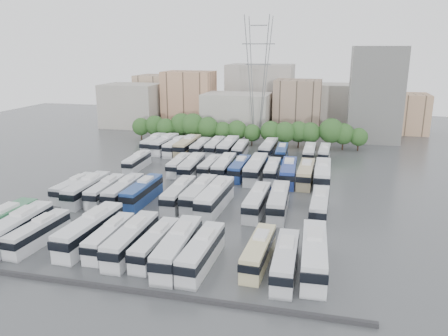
% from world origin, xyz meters
% --- Properties ---
extents(ground, '(220.00, 220.00, 0.00)m').
position_xyz_m(ground, '(0.00, 0.00, 0.00)').
color(ground, '#424447').
rests_on(ground, ground).
extents(parapet, '(56.00, 0.50, 0.50)m').
position_xyz_m(parapet, '(0.00, -33.00, 0.25)').
color(parapet, '#2D2D30').
rests_on(parapet, ground).
extents(tree_line, '(64.35, 7.59, 8.21)m').
position_xyz_m(tree_line, '(-0.46, 42.15, 4.35)').
color(tree_line, black).
rests_on(tree_line, ground).
extents(city_buildings, '(102.00, 35.00, 20.00)m').
position_xyz_m(city_buildings, '(-7.46, 71.86, 7.87)').
color(city_buildings, '#9E998E').
rests_on(city_buildings, ground).
extents(apartment_tower, '(14.00, 14.00, 26.00)m').
position_xyz_m(apartment_tower, '(34.00, 58.00, 13.00)').
color(apartment_tower, silver).
rests_on(apartment_tower, ground).
extents(electricity_pylon, '(9.00, 6.91, 33.83)m').
position_xyz_m(electricity_pylon, '(2.00, 50.00, 18.66)').
color(electricity_pylon, slate).
rests_on(electricity_pylon, ground).
extents(bus_r0_s1, '(3.30, 13.22, 4.12)m').
position_xyz_m(bus_r0_s1, '(-18.14, -24.81, 2.02)').
color(bus_r0_s1, silver).
rests_on(bus_r0_s1, ground).
extents(bus_r0_s2, '(2.98, 11.21, 3.48)m').
position_xyz_m(bus_r0_s2, '(-14.97, -24.79, 1.71)').
color(bus_r0_s2, silver).
rests_on(bus_r0_s2, ground).
extents(bus_r0_s4, '(3.39, 13.44, 4.19)m').
position_xyz_m(bus_r0_s4, '(-8.25, -23.00, 2.06)').
color(bus_r0_s4, silver).
rests_on(bus_r0_s4, ground).
extents(bus_r0_s5, '(2.58, 11.02, 3.44)m').
position_xyz_m(bus_r0_s5, '(-4.95, -23.68, 1.69)').
color(bus_r0_s5, silver).
rests_on(bus_r0_s5, ground).
extents(bus_r0_s6, '(2.82, 12.46, 3.90)m').
position_xyz_m(bus_r0_s6, '(-1.63, -24.14, 1.92)').
color(bus_r0_s6, silver).
rests_on(bus_r0_s6, ground).
extents(bus_r0_s7, '(2.73, 11.31, 3.53)m').
position_xyz_m(bus_r0_s7, '(1.70, -24.24, 1.73)').
color(bus_r0_s7, silver).
rests_on(bus_r0_s7, ground).
extents(bus_r0_s8, '(3.28, 13.17, 4.10)m').
position_xyz_m(bus_r0_s8, '(5.02, -25.06, 2.02)').
color(bus_r0_s8, silver).
rests_on(bus_r0_s8, ground).
extents(bus_r0_s9, '(2.96, 12.17, 3.80)m').
position_xyz_m(bus_r0_s9, '(8.15, -25.30, 1.86)').
color(bus_r0_s9, silver).
rests_on(bus_r0_s9, ground).
extents(bus_r0_s11, '(2.90, 11.31, 3.52)m').
position_xyz_m(bus_r0_s11, '(14.81, -23.31, 1.73)').
color(bus_r0_s11, beige).
rests_on(bus_r0_s11, ground).
extents(bus_r0_s12, '(2.81, 11.81, 3.69)m').
position_xyz_m(bus_r0_s12, '(18.24, -24.95, 1.81)').
color(bus_r0_s12, silver).
rests_on(bus_r0_s12, ground).
extents(bus_r0_s13, '(3.50, 13.59, 4.23)m').
position_xyz_m(bus_r0_s13, '(21.41, -23.18, 2.08)').
color(bus_r0_s13, silver).
rests_on(bus_r0_s13, ground).
extents(bus_r1_s0, '(2.89, 10.95, 3.41)m').
position_xyz_m(bus_r1_s0, '(-21.26, -6.17, 1.67)').
color(bus_r1_s0, silver).
rests_on(bus_r1_s0, ground).
extents(bus_r1_s1, '(2.90, 12.54, 3.92)m').
position_xyz_m(bus_r1_s1, '(-18.07, -7.18, 1.93)').
color(bus_r1_s1, silver).
rests_on(bus_r1_s1, ground).
extents(bus_r1_s2, '(2.86, 11.52, 3.59)m').
position_xyz_m(bus_r1_s2, '(-14.87, -6.53, 1.76)').
color(bus_r1_s2, silver).
rests_on(bus_r1_s2, ground).
extents(bus_r1_s3, '(2.96, 12.27, 3.83)m').
position_xyz_m(bus_r1_s3, '(-11.42, -6.46, 1.88)').
color(bus_r1_s3, silver).
rests_on(bus_r1_s3, ground).
extents(bus_r1_s4, '(2.81, 12.30, 3.85)m').
position_xyz_m(bus_r1_s4, '(-8.19, -6.04, 1.89)').
color(bus_r1_s4, navy).
rests_on(bus_r1_s4, ground).
extents(bus_r1_s6, '(2.95, 12.30, 3.84)m').
position_xyz_m(bus_r1_s6, '(-1.74, -5.61, 1.89)').
color(bus_r1_s6, silver).
rests_on(bus_r1_s6, ground).
extents(bus_r1_s7, '(3.01, 12.97, 4.06)m').
position_xyz_m(bus_r1_s7, '(1.66, -5.00, 1.99)').
color(bus_r1_s7, silver).
rests_on(bus_r1_s7, ground).
extents(bus_r1_s8, '(3.43, 13.66, 4.26)m').
position_xyz_m(bus_r1_s8, '(4.79, -6.31, 2.09)').
color(bus_r1_s8, silver).
rests_on(bus_r1_s8, ground).
extents(bus_r1_s10, '(2.91, 12.17, 3.80)m').
position_xyz_m(bus_r1_s10, '(11.68, -6.02, 1.87)').
color(bus_r1_s10, silver).
rests_on(bus_r1_s10, ground).
extents(bus_r1_s11, '(3.23, 12.79, 3.98)m').
position_xyz_m(bus_r1_s11, '(15.05, -5.41, 1.96)').
color(bus_r1_s11, silver).
rests_on(bus_r1_s11, ground).
extents(bus_r1_s13, '(2.85, 11.93, 3.73)m').
position_xyz_m(bus_r1_s13, '(21.49, -5.52, 1.83)').
color(bus_r1_s13, silver).
rests_on(bus_r1_s13, ground).
extents(bus_r2_s1, '(2.81, 11.11, 3.46)m').
position_xyz_m(bus_r2_s1, '(-18.01, 13.15, 1.70)').
color(bus_r2_s1, silver).
rests_on(bus_r2_s1, ground).
extents(bus_r2_s4, '(2.76, 11.00, 3.43)m').
position_xyz_m(bus_r2_s4, '(-8.33, 13.05, 1.68)').
color(bus_r2_s4, silver).
rests_on(bus_r2_s4, ground).
extents(bus_r2_s5, '(3.37, 12.66, 3.93)m').
position_xyz_m(bus_r2_s5, '(-4.94, 11.39, 1.93)').
color(bus_r2_s5, silver).
rests_on(bus_r2_s5, ground).
extents(bus_r2_s6, '(2.53, 10.98, 3.44)m').
position_xyz_m(bus_r2_s6, '(-1.54, 13.09, 1.69)').
color(bus_r2_s6, silver).
rests_on(bus_r2_s6, ground).
extents(bus_r2_s7, '(3.05, 12.70, 3.97)m').
position_xyz_m(bus_r2_s7, '(1.60, 12.76, 1.95)').
color(bus_r2_s7, silver).
rests_on(bus_r2_s7, ground).
extents(bus_r2_s8, '(2.61, 11.79, 3.70)m').
position_xyz_m(bus_r2_s8, '(4.86, 12.91, 1.81)').
color(bus_r2_s8, navy).
rests_on(bus_r2_s8, ground).
extents(bus_r2_s9, '(3.03, 13.70, 4.30)m').
position_xyz_m(bus_r2_s9, '(8.29, 12.48, 2.11)').
color(bus_r2_s9, silver).
rests_on(bus_r2_s9, ground).
extents(bus_r2_s10, '(2.79, 11.42, 3.56)m').
position_xyz_m(bus_r2_s10, '(11.53, 13.07, 1.75)').
color(bus_r2_s10, silver).
rests_on(bus_r2_s10, ground).
extents(bus_r2_s11, '(3.45, 13.13, 4.08)m').
position_xyz_m(bus_r2_s11, '(14.91, 11.81, 2.00)').
color(bus_r2_s11, navy).
rests_on(bus_r2_s11, ground).
extents(bus_r2_s12, '(2.96, 12.72, 3.98)m').
position_xyz_m(bus_r2_s12, '(18.28, 11.82, 1.95)').
color(bus_r2_s12, tan).
rests_on(bus_r2_s12, ground).
extents(bus_r2_s13, '(3.00, 13.56, 4.25)m').
position_xyz_m(bus_r2_s13, '(21.46, 11.50, 2.09)').
color(bus_r2_s13, silver).
rests_on(bus_r2_s13, ground).
extents(bus_r3_s0, '(3.07, 12.40, 3.87)m').
position_xyz_m(bus_r3_s0, '(-21.56, 30.91, 1.90)').
color(bus_r3_s0, silver).
rests_on(bus_r3_s0, ground).
extents(bus_r3_s1, '(3.24, 12.99, 4.05)m').
position_xyz_m(bus_r3_s1, '(-18.26, 30.32, 1.99)').
color(bus_r3_s1, silver).
rests_on(bus_r3_s1, ground).
extents(bus_r3_s2, '(2.99, 12.24, 3.82)m').
position_xyz_m(bus_r3_s2, '(-14.66, 28.79, 1.87)').
color(bus_r3_s2, silver).
rests_on(bus_r3_s2, ground).
extents(bus_r3_s3, '(3.02, 13.59, 4.26)m').
position_xyz_m(bus_r3_s3, '(-11.74, 29.07, 2.09)').
color(bus_r3_s3, tan).
rests_on(bus_r3_s3, ground).
extents(bus_r3_s4, '(2.75, 11.77, 3.68)m').
position_xyz_m(bus_r3_s4, '(-8.42, 29.27, 1.81)').
color(bus_r3_s4, silver).
rests_on(bus_r3_s4, ground).
extents(bus_r3_s5, '(3.00, 12.37, 3.86)m').
position_xyz_m(bus_r3_s5, '(-5.09, 30.64, 1.90)').
color(bus_r3_s5, silver).
rests_on(bus_r3_s5, ground).
extents(bus_r3_s6, '(3.16, 13.43, 4.20)m').
position_xyz_m(bus_r3_s6, '(-1.59, 30.06, 2.06)').
color(bus_r3_s6, silver).
rests_on(bus_r3_s6, ground).
extents(bus_r3_s7, '(3.05, 11.58, 3.60)m').
position_xyz_m(bus_r3_s7, '(1.55, 29.43, 1.77)').
color(bus_r3_s7, silver).
rests_on(bus_r3_s7, ground).
extents(bus_r3_s9, '(3.07, 12.93, 4.04)m').
position_xyz_m(bus_r3_s9, '(8.16, 30.97, 1.98)').
color(bus_r3_s9, silver).
rests_on(bus_r3_s9, ground).
extents(bus_r3_s10, '(2.87, 11.16, 3.48)m').
position_xyz_m(bus_r3_s10, '(11.63, 28.88, 1.71)').
color(bus_r3_s10, navy).
rests_on(bus_r3_s10, ground).
extents(bus_r3_s12, '(2.56, 11.70, 3.67)m').
position_xyz_m(bus_r3_s12, '(17.99, 29.70, 1.80)').
color(bus_r3_s12, silver).
rests_on(bus_r3_s12, ground).
extents(bus_r3_s13, '(2.79, 11.10, 3.46)m').
position_xyz_m(bus_r3_s13, '(21.37, 30.96, 1.70)').
color(bus_r3_s13, silver).
rests_on(bus_r3_s13, ground).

